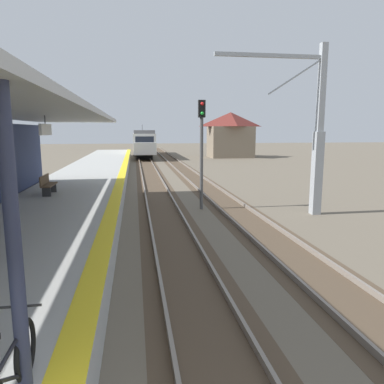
{
  "coord_description": "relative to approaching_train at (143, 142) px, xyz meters",
  "views": [
    {
      "loc": [
        0.63,
        -1.92,
        3.78
      ],
      "look_at": [
        2.18,
        7.96,
        2.1
      ],
      "focal_mm": 34.15,
      "sensor_mm": 36.0,
      "label": 1
    }
  ],
  "objects": [
    {
      "name": "distant_trackside_house",
      "position": [
        12.39,
        -3.81,
        1.16
      ],
      "size": [
        6.6,
        5.28,
        6.4
      ],
      "color": "#7F705B",
      "rests_on": "ground"
    },
    {
      "name": "approaching_train",
      "position": [
        0.0,
        0.0,
        0.0
      ],
      "size": [
        2.93,
        19.6,
        4.76
      ],
      "color": "silver",
      "rests_on": "ground"
    },
    {
      "name": "platform_bench",
      "position": [
        -5.27,
        -38.07,
        -0.8
      ],
      "size": [
        0.45,
        1.6,
        0.88
      ],
      "color": "brown",
      "rests_on": "station_platform"
    },
    {
      "name": "catenary_pylon_far_side",
      "position": [
        6.55,
        -40.09,
        1.43
      ],
      "size": [
        5.0,
        0.4,
        7.5
      ],
      "color": "#9EA3A8",
      "rests_on": "ground"
    },
    {
      "name": "bicycle_beside_commuter",
      "position": [
        -2.59,
        -51.86,
        -0.88
      ],
      "size": [
        0.48,
        1.82,
        1.04
      ],
      "color": "black",
      "rests_on": "station_platform"
    },
    {
      "name": "rail_signal_post",
      "position": [
        1.88,
        -38.24,
        1.02
      ],
      "size": [
        0.32,
        0.34,
        5.2
      ],
      "color": "#4C4C4C",
      "rests_on": "ground"
    },
    {
      "name": "station_platform",
      "position": [
        -4.4,
        -37.51,
        -1.73
      ],
      "size": [
        5.0,
        80.0,
        0.91
      ],
      "color": "#A8A8A3",
      "rests_on": "ground"
    },
    {
      "name": "track_pair_middle",
      "position": [
        3.4,
        -33.51,
        -2.13
      ],
      "size": [
        2.34,
        120.0,
        0.16
      ],
      "color": "#4C3D2D",
      "rests_on": "ground"
    },
    {
      "name": "track_pair_nearest_platform",
      "position": [
        -0.0,
        -33.51,
        -2.13
      ],
      "size": [
        2.34,
        120.0,
        0.16
      ],
      "color": "#4C3D2D",
      "rests_on": "ground"
    }
  ]
}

